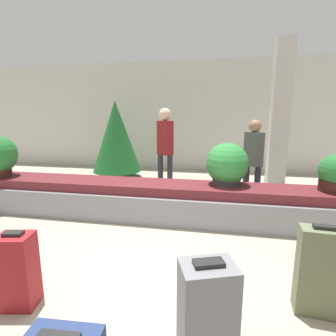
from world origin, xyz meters
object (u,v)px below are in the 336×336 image
object	(u,v)px
potted_plant_0	(227,165)
traveler_1	(253,156)
traveler_0	(165,144)
decorated_tree	(116,136)
suitcase_0	(322,272)
pillar	(279,117)
suitcase_4	(18,271)
suitcase_3	(207,309)

from	to	relation	value
potted_plant_0	traveler_1	distance (m)	0.88
traveler_0	decorated_tree	world-z (taller)	decorated_tree
traveler_1	decorated_tree	xyz separation A→B (m)	(-3.25, 1.65, 0.17)
traveler_1	suitcase_0	bearing A→B (deg)	148.28
pillar	suitcase_4	size ratio (longest dim) A/B	4.63
traveler_1	decorated_tree	world-z (taller)	decorated_tree
pillar	suitcase_0	size ratio (longest dim) A/B	4.08
suitcase_3	decorated_tree	size ratio (longest dim) A/B	0.35
suitcase_0	traveler_0	world-z (taller)	traveler_0
pillar	suitcase_0	world-z (taller)	pillar
suitcase_0	potted_plant_0	xyz separation A→B (m)	(-0.73, 1.95, 0.50)
suitcase_0	suitcase_4	size ratio (longest dim) A/B	1.14
suitcase_3	decorated_tree	distance (m)	5.59
suitcase_4	suitcase_0	bearing A→B (deg)	-1.89
decorated_tree	suitcase_0	bearing A→B (deg)	-51.17
suitcase_4	potted_plant_0	distance (m)	3.00
suitcase_3	traveler_0	bearing A→B (deg)	85.98
pillar	traveler_1	distance (m)	1.56
traveler_0	pillar	bearing A→B (deg)	-119.17
potted_plant_0	decorated_tree	world-z (taller)	decorated_tree
decorated_tree	suitcase_4	bearing A→B (deg)	-78.45
pillar	decorated_tree	xyz separation A→B (m)	(-3.90, 0.41, -0.50)
potted_plant_0	traveler_0	size ratio (longest dim) A/B	0.37
potted_plant_0	traveler_0	distance (m)	1.63
pillar	potted_plant_0	world-z (taller)	pillar
suitcase_3	traveler_1	xyz separation A→B (m)	(0.66, 3.24, 0.59)
suitcase_4	potted_plant_0	world-z (taller)	potted_plant_0
pillar	suitcase_3	world-z (taller)	pillar
pillar	potted_plant_0	xyz separation A→B (m)	(-1.13, -1.99, -0.72)
suitcase_0	suitcase_3	world-z (taller)	suitcase_0
suitcase_0	decorated_tree	size ratio (longest dim) A/B	0.39
traveler_1	decorated_tree	distance (m)	3.65
suitcase_0	pillar	bearing A→B (deg)	88.78
traveler_0	traveler_1	distance (m)	1.72
traveler_0	decorated_tree	xyz separation A→B (m)	(-1.57, 1.31, 0.02)
potted_plant_0	decorated_tree	bearing A→B (deg)	139.14
traveler_1	traveler_0	bearing A→B (deg)	41.36
suitcase_4	traveler_0	bearing A→B (deg)	69.34
suitcase_0	potted_plant_0	bearing A→B (deg)	115.09
potted_plant_0	traveler_1	size ratio (longest dim) A/B	0.42
pillar	traveler_1	bearing A→B (deg)	-117.65
suitcase_3	suitcase_4	size ratio (longest dim) A/B	1.02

